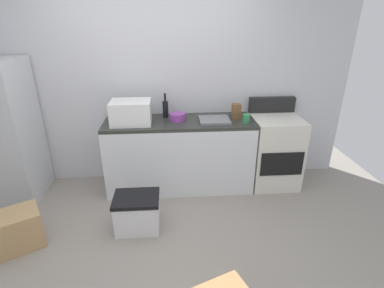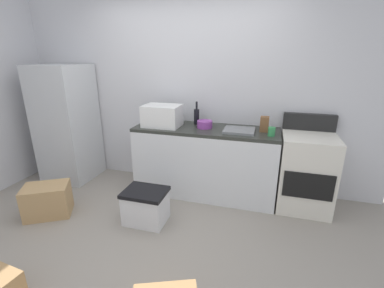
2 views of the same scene
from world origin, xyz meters
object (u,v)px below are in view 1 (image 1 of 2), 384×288
Objects in this scene: refrigerator at (2,133)px; microwave at (131,112)px; mixing_bowl at (178,117)px; storage_bin at (137,212)px; cardboard_box_small at (14,231)px; stove_oven at (274,150)px; knife_block at (236,111)px; wine_bottle at (165,109)px; coffee_mug at (246,118)px.

microwave is at bearing -0.30° from refrigerator.
mixing_bowl is 0.41× the size of storage_bin.
mixing_bowl is (0.54, 0.07, -0.09)m from microwave.
cardboard_box_small is (-1.06, -0.96, -0.85)m from microwave.
knife_block is at bearing 175.98° from stove_oven.
wine_bottle is (0.39, 0.21, -0.03)m from microwave.
mixing_bowl is at bearing 61.33° from storage_bin.
knife_block is (1.26, 0.10, -0.05)m from microwave.
knife_block reaches higher than mixing_bowl.
cardboard_box_small is at bearing -137.76° from microwave.
knife_block is (2.75, 0.09, 0.17)m from refrigerator.
stove_oven is 0.66m from coffee_mug.
knife_block is (-0.52, 0.04, 0.52)m from stove_oven.
knife_block is at bearing -7.28° from wine_bottle.
coffee_mug is 1.63m from storage_bin.
knife_block is 0.39× the size of storage_bin.
coffee_mug is at bearing 20.44° from cardboard_box_small.
wine_bottle is at bearing 72.32° from storage_bin.
microwave reaches higher than knife_block.
mixing_bowl is at bearing -44.65° from wine_bottle.
mixing_bowl is at bearing 170.62° from coffee_mug.
storage_bin is (1.14, 0.20, 0.01)m from cardboard_box_small.
stove_oven is 11.00× the size of coffee_mug.
refrigerator reaches higher than wine_bottle.
refrigerator is 8.66× the size of mixing_bowl.
microwave is at bearing -172.90° from mixing_bowl.
microwave reaches higher than cardboard_box_small.
stove_oven reaches higher than knife_block.
wine_bottle is 1.67× the size of knife_block.
refrigerator is at bearing 179.70° from microwave.
stove_oven is 2.39× the size of storage_bin.
microwave is 1.35m from coffee_mug.
wine_bottle is at bearing 28.00° from microwave.
stove_oven reaches higher than mixing_bowl.
coffee_mug is at bearing 29.01° from storage_bin.
cardboard_box_small is 1.16m from storage_bin.
refrigerator is 2.04m from mixing_bowl.
mixing_bowl is (-0.72, -0.03, -0.04)m from knife_block.
refrigerator reaches higher than mixing_bowl.
refrigerator is 5.49× the size of wine_bottle.
knife_block reaches higher than cardboard_box_small.
storage_bin is at bearing -83.78° from microwave.
stove_oven reaches higher than storage_bin.
wine_bottle is at bearing 172.72° from knife_block.
stove_oven is at bearing -0.19° from mixing_bowl.
coffee_mug reaches higher than mixing_bowl.
cardboard_box_small is (-1.60, -1.03, -0.76)m from mixing_bowl.
stove_oven is at bearing -4.02° from knife_block.
storage_bin is at bearing -118.67° from mixing_bowl.
coffee_mug is 2.68m from cardboard_box_small.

